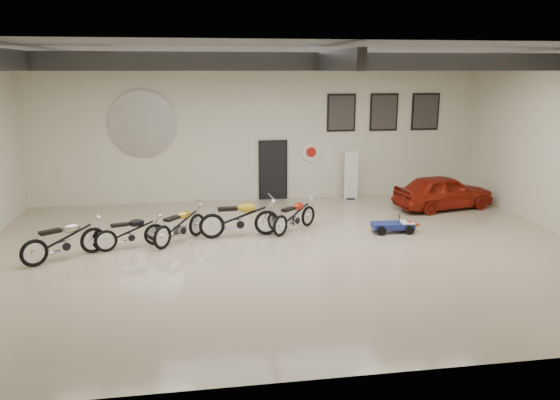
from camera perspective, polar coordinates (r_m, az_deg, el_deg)
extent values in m
cube|color=tan|center=(14.24, 0.76, -5.42)|extent=(16.00, 12.00, 0.01)
cube|color=gray|center=(13.48, 0.83, 15.12)|extent=(16.00, 12.00, 0.01)
cube|color=beige|center=(19.53, -2.24, 7.25)|extent=(16.00, 0.02, 5.00)
cube|color=black|center=(19.76, -0.74, 3.08)|extent=(0.92, 0.08, 2.10)
imported|color=maroon|center=(19.28, 16.70, 0.84)|extent=(2.04, 3.64, 1.17)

